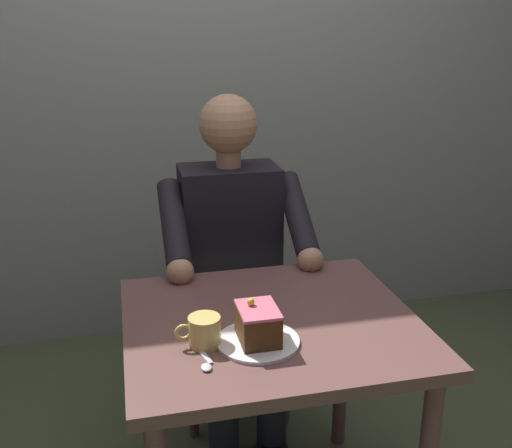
# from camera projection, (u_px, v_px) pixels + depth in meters

# --- Properties ---
(cafe_rear_panel) EXTENTS (6.40, 0.12, 3.00)m
(cafe_rear_panel) POSITION_uv_depth(u_px,v_px,m) (196.00, 26.00, 2.68)
(cafe_rear_panel) COLOR gray
(cafe_rear_panel) RESTS_ON ground
(dining_table) EXTENTS (0.82, 0.73, 0.72)m
(dining_table) POSITION_uv_depth(u_px,v_px,m) (271.00, 351.00, 1.68)
(dining_table) COLOR brown
(dining_table) RESTS_ON ground
(chair) EXTENTS (0.42, 0.42, 0.91)m
(chair) POSITION_uv_depth(u_px,v_px,m) (226.00, 284.00, 2.37)
(chair) COLOR brown
(chair) RESTS_ON ground
(seated_person) EXTENTS (0.53, 0.58, 1.28)m
(seated_person) POSITION_uv_depth(u_px,v_px,m) (234.00, 263.00, 2.16)
(seated_person) COLOR black
(seated_person) RESTS_ON ground
(dessert_plate) EXTENTS (0.22, 0.22, 0.01)m
(dessert_plate) POSITION_uv_depth(u_px,v_px,m) (258.00, 341.00, 1.52)
(dessert_plate) COLOR white
(dessert_plate) RESTS_ON dining_table
(cake_slice) EXTENTS (0.10, 0.13, 0.11)m
(cake_slice) POSITION_uv_depth(u_px,v_px,m) (258.00, 324.00, 1.50)
(cake_slice) COLOR #482B13
(cake_slice) RESTS_ON dessert_plate
(coffee_cup) EXTENTS (0.12, 0.08, 0.08)m
(coffee_cup) POSITION_uv_depth(u_px,v_px,m) (204.00, 331.00, 1.50)
(coffee_cup) COLOR tan
(coffee_cup) RESTS_ON dining_table
(dessert_spoon) EXTENTS (0.04, 0.14, 0.01)m
(dessert_spoon) POSITION_uv_depth(u_px,v_px,m) (204.00, 361.00, 1.43)
(dessert_spoon) COLOR silver
(dessert_spoon) RESTS_ON dining_table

